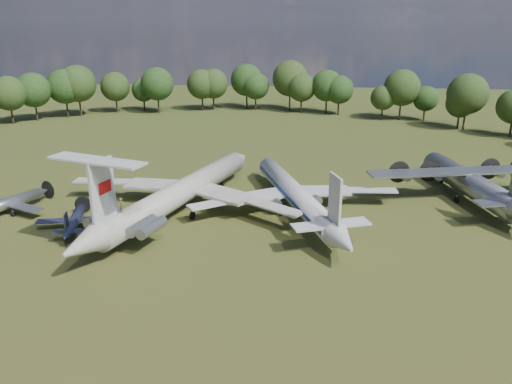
# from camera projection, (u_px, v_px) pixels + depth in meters

# --- Properties ---
(ground) EXTENTS (300.00, 300.00, 0.00)m
(ground) POSITION_uv_depth(u_px,v_px,m) (197.00, 212.00, 75.37)
(ground) COLOR #233E14
(ground) RESTS_ON ground
(il62_airliner) EXTENTS (51.98, 59.56, 4.93)m
(il62_airliner) POSITION_uv_depth(u_px,v_px,m) (182.00, 196.00, 74.59)
(il62_airliner) COLOR #BABAB5
(il62_airliner) RESTS_ON ground
(tu104_jet) EXTENTS (45.10, 51.60, 4.32)m
(tu104_jet) POSITION_uv_depth(u_px,v_px,m) (295.00, 198.00, 74.78)
(tu104_jet) COLOR silver
(tu104_jet) RESTS_ON ground
(an12_transport) EXTENTS (39.53, 42.39, 4.75)m
(an12_transport) POSITION_uv_depth(u_px,v_px,m) (469.00, 186.00, 79.48)
(an12_transport) COLOR #ABAEB4
(an12_transport) RESTS_ON ground
(small_prop_west) EXTENTS (13.68, 16.43, 2.09)m
(small_prop_west) POSITION_uv_depth(u_px,v_px,m) (75.00, 222.00, 68.76)
(small_prop_west) COLOR black
(small_prop_west) RESTS_ON ground
(small_prop_northwest) EXTENTS (17.74, 20.16, 2.45)m
(small_prop_northwest) POSITION_uv_depth(u_px,v_px,m) (7.00, 206.00, 74.20)
(small_prop_northwest) COLOR #ACAFB4
(small_prop_northwest) RESTS_ON ground
(person_on_il62) EXTENTS (0.80, 0.78, 1.85)m
(person_on_il62) POSITION_uv_depth(u_px,v_px,m) (121.00, 205.00, 61.51)
(person_on_il62) COLOR #8E6248
(person_on_il62) RESTS_ON il62_airliner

